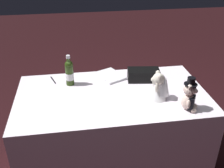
{
  "coord_description": "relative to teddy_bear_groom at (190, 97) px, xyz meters",
  "views": [
    {
      "loc": [
        -0.31,
        -2.03,
        1.99
      ],
      "look_at": [
        0.0,
        0.0,
        0.85
      ],
      "focal_mm": 42.83,
      "sensor_mm": 36.0,
      "label": 1
    }
  ],
  "objects": [
    {
      "name": "champagne_bottle",
      "position": [
        -0.94,
        0.57,
        0.01
      ],
      "size": [
        0.08,
        0.08,
        0.3
      ],
      "color": "#2A4113",
      "rests_on": "reception_table"
    },
    {
      "name": "teddy_bear_groom",
      "position": [
        0.0,
        0.0,
        0.0
      ],
      "size": [
        0.14,
        0.13,
        0.29
      ],
      "color": "beige",
      "rests_on": "reception_table"
    },
    {
      "name": "guestbook",
      "position": [
        -0.54,
        0.67,
        -0.11
      ],
      "size": [
        0.31,
        0.34,
        0.02
      ],
      "primitive_type": "cube",
      "rotation": [
        0.0,
        0.0,
        0.44
      ],
      "color": "white",
      "rests_on": "reception_table"
    },
    {
      "name": "signing_pen",
      "position": [
        -1.11,
        0.68,
        -0.12
      ],
      "size": [
        0.06,
        0.15,
        0.01
      ],
      "color": "black",
      "rests_on": "reception_table"
    },
    {
      "name": "teddy_bear_bride",
      "position": [
        -0.19,
        0.2,
        -0.01
      ],
      "size": [
        0.22,
        0.17,
        0.25
      ],
      "color": "white",
      "rests_on": "reception_table"
    },
    {
      "name": "reception_table",
      "position": [
        -0.58,
        0.33,
        -0.5
      ],
      "size": [
        1.71,
        0.95,
        0.75
      ],
      "primitive_type": "cube",
      "color": "white",
      "rests_on": "ground_plane"
    },
    {
      "name": "gift_case_black",
      "position": [
        -0.23,
        0.54,
        -0.06
      ],
      "size": [
        0.32,
        0.19,
        0.11
      ],
      "color": "black",
      "rests_on": "reception_table"
    },
    {
      "name": "ground_plane",
      "position": [
        -0.58,
        0.33,
        -0.87
      ],
      "size": [
        12.0,
        12.0,
        0.0
      ],
      "primitive_type": "plane",
      "color": "black"
    }
  ]
}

